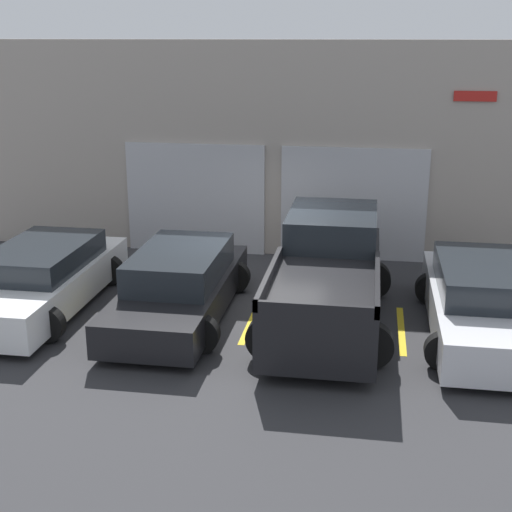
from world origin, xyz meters
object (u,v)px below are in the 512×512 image
object	(u,v)px
van_right	(483,302)
sedan_white	(42,278)
sedan_side	(180,286)
pickup_truck	(328,277)

from	to	relation	value
van_right	sedan_white	bearing A→B (deg)	-179.99
sedan_white	van_right	bearing A→B (deg)	0.01
sedan_white	van_right	xyz separation A→B (m)	(8.16, 0.00, 0.02)
sedan_white	sedan_side	world-z (taller)	sedan_side
sedan_side	sedan_white	bearing A→B (deg)	-179.86
sedan_white	sedan_side	size ratio (longest dim) A/B	1.00
sedan_white	van_right	world-z (taller)	van_right
pickup_truck	van_right	distance (m)	2.74
van_right	pickup_truck	bearing A→B (deg)	175.26
pickup_truck	sedan_side	world-z (taller)	pickup_truck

